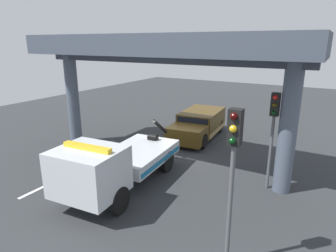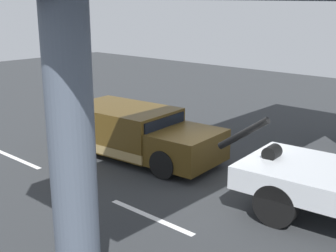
# 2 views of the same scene
# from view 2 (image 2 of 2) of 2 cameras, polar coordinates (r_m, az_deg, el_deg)

# --- Properties ---
(ground_plane) EXTENTS (60.00, 40.00, 0.10)m
(ground_plane) POSITION_cam_2_polar(r_m,az_deg,el_deg) (12.62, 6.67, -7.44)
(ground_plane) COLOR #2D3033
(lane_stripe_west) EXTENTS (2.60, 0.16, 0.01)m
(lane_stripe_west) POSITION_cam_2_polar(r_m,az_deg,el_deg) (15.14, -18.79, -4.03)
(lane_stripe_west) COLOR silver
(lane_stripe_west) RESTS_ON ground
(lane_stripe_mid) EXTENTS (2.60, 0.16, 0.01)m
(lane_stripe_mid) POSITION_cam_2_polar(r_m,az_deg,el_deg) (10.65, -2.25, -11.55)
(lane_stripe_mid) COLOR silver
(lane_stripe_mid) RESTS_ON ground
(towed_van_green) EXTENTS (5.36, 2.60, 1.58)m
(towed_van_green) POSITION_cam_2_polar(r_m,az_deg,el_deg) (14.40, -4.10, -0.96)
(towed_van_green) COLOR #4C3814
(towed_van_green) RESTS_ON ground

